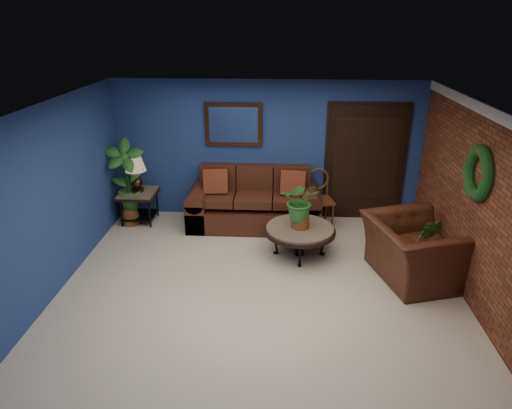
# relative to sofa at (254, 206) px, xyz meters

# --- Properties ---
(floor) EXTENTS (5.50, 5.50, 0.00)m
(floor) POSITION_rel_sofa_xyz_m (0.21, -2.09, -0.34)
(floor) COLOR beige
(floor) RESTS_ON ground
(wall_back) EXTENTS (5.50, 0.04, 2.50)m
(wall_back) POSITION_rel_sofa_xyz_m (0.21, 0.41, 0.91)
(wall_back) COLOR navy
(wall_back) RESTS_ON ground
(wall_left) EXTENTS (0.04, 5.00, 2.50)m
(wall_left) POSITION_rel_sofa_xyz_m (-2.54, -2.09, 0.91)
(wall_left) COLOR navy
(wall_left) RESTS_ON ground
(wall_right_brick) EXTENTS (0.04, 5.00, 2.50)m
(wall_right_brick) POSITION_rel_sofa_xyz_m (2.96, -2.09, 0.91)
(wall_right_brick) COLOR brown
(wall_right_brick) RESTS_ON ground
(ceiling) EXTENTS (5.50, 5.00, 0.02)m
(ceiling) POSITION_rel_sofa_xyz_m (0.21, -2.09, 2.16)
(ceiling) COLOR silver
(ceiling) RESTS_ON wall_back
(crown_molding) EXTENTS (0.03, 5.00, 0.14)m
(crown_molding) POSITION_rel_sofa_xyz_m (2.93, -2.09, 2.09)
(crown_molding) COLOR white
(crown_molding) RESTS_ON wall_right_brick
(wall_mirror) EXTENTS (1.02, 0.06, 0.77)m
(wall_mirror) POSITION_rel_sofa_xyz_m (-0.39, 0.37, 1.38)
(wall_mirror) COLOR #452613
(wall_mirror) RESTS_ON wall_back
(closet_door) EXTENTS (1.44, 0.06, 2.18)m
(closet_door) POSITION_rel_sofa_xyz_m (1.96, 0.38, 0.71)
(closet_door) COLOR black
(closet_door) RESTS_ON wall_back
(wreath) EXTENTS (0.16, 0.72, 0.72)m
(wreath) POSITION_rel_sofa_xyz_m (2.90, -2.04, 1.36)
(wreath) COLOR black
(wreath) RESTS_ON wall_right_brick
(sofa) EXTENTS (2.31, 1.00, 1.04)m
(sofa) POSITION_rel_sofa_xyz_m (0.00, 0.00, 0.00)
(sofa) COLOR #482214
(sofa) RESTS_ON ground
(coffee_table) EXTENTS (1.11, 1.11, 0.48)m
(coffee_table) POSITION_rel_sofa_xyz_m (0.77, -1.14, 0.08)
(coffee_table) COLOR #554F4B
(coffee_table) RESTS_ON ground
(end_table) EXTENTS (0.65, 0.65, 0.59)m
(end_table) POSITION_rel_sofa_xyz_m (-2.09, -0.04, 0.11)
(end_table) COLOR #554F4B
(end_table) RESTS_ON ground
(table_lamp) EXTENTS (0.37, 0.37, 0.62)m
(table_lamp) POSITION_rel_sofa_xyz_m (-2.09, -0.04, 0.65)
(table_lamp) COLOR #452613
(table_lamp) RESTS_ON end_table
(side_chair) EXTENTS (0.52, 0.52, 1.02)m
(side_chair) POSITION_rel_sofa_xyz_m (1.14, 0.04, 0.24)
(side_chair) COLOR brown
(side_chair) RESTS_ON ground
(armchair) EXTENTS (1.48, 1.59, 0.86)m
(armchair) POSITION_rel_sofa_xyz_m (2.36, -1.71, 0.09)
(armchair) COLOR #482214
(armchair) RESTS_ON ground
(coffee_plant) EXTENTS (0.61, 0.55, 0.76)m
(coffee_plant) POSITION_rel_sofa_xyz_m (0.77, -1.14, 0.55)
(coffee_plant) COLOR brown
(coffee_plant) RESTS_ON coffee_table
(floor_plant) EXTENTS (0.47, 0.42, 0.87)m
(floor_plant) POSITION_rel_sofa_xyz_m (2.56, -1.55, 0.12)
(floor_plant) COLOR brown
(floor_plant) RESTS_ON ground
(tall_plant) EXTENTS (0.77, 0.61, 1.55)m
(tall_plant) POSITION_rel_sofa_xyz_m (-2.24, -0.14, 0.50)
(tall_plant) COLOR brown
(tall_plant) RESTS_ON ground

